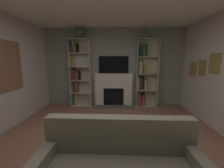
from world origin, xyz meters
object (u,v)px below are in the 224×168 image
bookshelf_left (78,73)px  coffee_table (119,138)px  bookshelf_right (144,76)px  fireplace (114,89)px  potted_plant (79,33)px  vase_with_flowers (149,34)px  tv (114,65)px

bookshelf_left → coffee_table: bearing=-63.6°
bookshelf_left → bookshelf_right: size_ratio=1.00×
fireplace → bookshelf_left: size_ratio=0.61×
bookshelf_left → fireplace: bearing=0.5°
potted_plant → coffee_table: (1.29, -2.73, -2.10)m
bookshelf_left → potted_plant: bearing=-26.2°
fireplace → vase_with_flowers: size_ratio=3.87×
bookshelf_right → vase_with_flowers: vase_with_flowers is taller
potted_plant → tv: bearing=6.0°
coffee_table → tv: bearing=93.1°
bookshelf_right → potted_plant: (-2.17, -0.04, 1.40)m
tv → potted_plant: potted_plant is taller
fireplace → bookshelf_left: (-1.22, -0.01, 0.55)m
vase_with_flowers → coffee_table: vase_with_flowers is taller
bookshelf_right → potted_plant: size_ratio=6.34×
potted_plant → vase_with_flowers: (2.27, -0.00, -0.07)m
tv → vase_with_flowers: (1.13, -0.12, 0.97)m
potted_plant → coffee_table: 3.68m
bookshelf_right → tv: bearing=175.5°
fireplace → bookshelf_left: bearing=-179.5°
vase_with_flowers → coffee_table: 3.54m
vase_with_flowers → tv: bearing=174.0°
fireplace → potted_plant: bearing=-177.4°
fireplace → potted_plant: 2.20m
coffee_table → bookshelf_left: bearing=116.4°
potted_plant → coffee_table: bearing=-64.7°
bookshelf_left → bookshelf_right: 2.26m
bookshelf_left → coffee_table: size_ratio=2.91×
fireplace → coffee_table: (0.16, -2.78, -0.22)m
potted_plant → coffee_table: potted_plant is taller
potted_plant → vase_with_flowers: size_ratio=1.00×
bookshelf_left → bookshelf_right: (2.26, -0.00, -0.08)m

